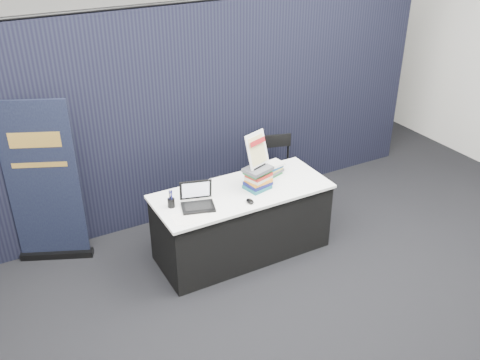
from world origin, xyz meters
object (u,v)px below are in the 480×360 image
laptop (196,201)px  stacking_chair (281,170)px  book_stack_tall (258,178)px  book_stack_short (273,169)px  pullup_banner (45,193)px  display_table (242,222)px  info_sign (257,150)px

laptop → stacking_chair: bearing=41.7°
book_stack_tall → stacking_chair: 1.01m
book_stack_short → pullup_banner: (-2.20, 0.72, -0.05)m
display_table → book_stack_tall: book_stack_tall is taller
display_table → pullup_banner: (-1.75, 0.86, 0.39)m
book_stack_tall → book_stack_short: 0.34m
laptop → pullup_banner: pullup_banner is taller
book_stack_short → laptop: bearing=-168.4°
pullup_banner → laptop: bearing=-13.1°
display_table → pullup_banner: bearing=153.7°
book_stack_short → pullup_banner: bearing=161.9°
stacking_chair → laptop: bearing=-137.3°
display_table → laptop: 0.69m
book_stack_tall → pullup_banner: 2.12m
book_stack_tall → book_stack_short: (0.28, 0.18, -0.05)m
display_table → laptop: bearing=-174.0°
book_stack_short → stacking_chair: 0.69m
book_stack_short → stacking_chair: bearing=47.8°
book_stack_tall → info_sign: info_sign is taller
display_table → stacking_chair: bearing=34.8°
laptop → pullup_banner: bearing=159.5°
display_table → book_stack_short: book_stack_short is taller
laptop → book_stack_tall: 0.70m
laptop → book_stack_short: bearing=28.1°
display_table → stacking_chair: stacking_chair is taller
book_stack_short → pullup_banner: pullup_banner is taller
pullup_banner → info_sign: bearing=-0.5°
display_table → laptop: (-0.53, -0.06, 0.43)m
laptop → pullup_banner: 1.53m
book_stack_tall → book_stack_short: size_ratio=1.31×
book_stack_tall → info_sign: size_ratio=0.80×
display_table → stacking_chair: 1.05m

